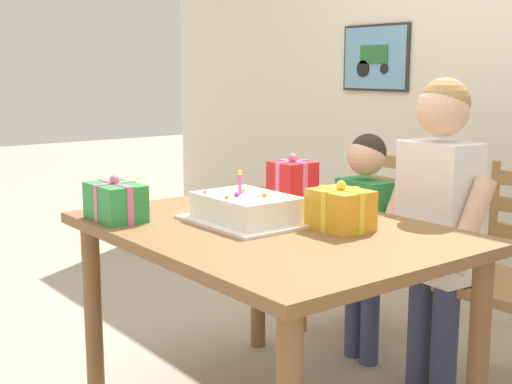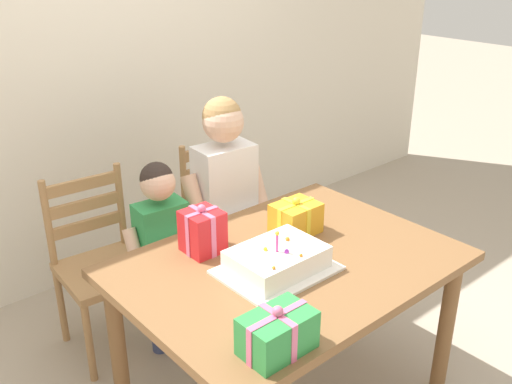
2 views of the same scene
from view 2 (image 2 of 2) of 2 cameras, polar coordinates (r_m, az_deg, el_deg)
back_wall at (r=3.51m, az=-16.04°, el=11.90°), size 6.40×0.11×2.60m
dining_table at (r=2.45m, az=3.18°, el=-8.68°), size 1.36×0.99×0.75m
birthday_cake at (r=2.30m, az=2.08°, el=-6.78°), size 0.44×0.34×0.19m
gift_box_red_large at (r=1.89m, az=2.12°, el=-13.70°), size 0.24×0.16×0.17m
gift_box_beside_cake at (r=2.43m, az=-5.29°, el=-3.88°), size 0.16×0.16×0.22m
gift_box_corner_small at (r=2.59m, az=3.93°, el=-2.59°), size 0.20×0.16×0.18m
chair_left at (r=3.02m, az=-14.93°, el=-6.90°), size 0.45×0.45×0.92m
chair_right at (r=3.38m, az=-2.86°, el=-2.60°), size 0.44×0.44×0.92m
child_older at (r=2.97m, az=-3.07°, el=-0.01°), size 0.47×0.27×1.27m
child_younger at (r=2.84m, az=-9.22°, el=-4.82°), size 0.38×0.22×1.03m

